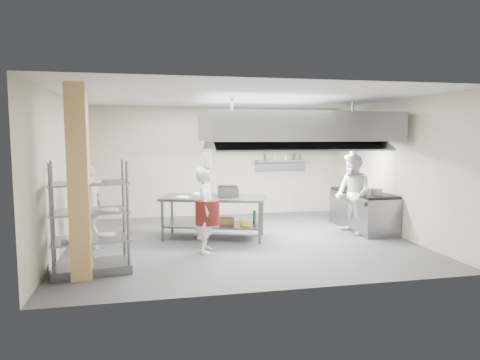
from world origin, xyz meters
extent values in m
plane|color=#2E2E30|center=(0.00, 0.00, 0.00)|extent=(7.00, 7.00, 0.00)
plane|color=silver|center=(0.00, 0.00, 3.00)|extent=(7.00, 7.00, 0.00)
plane|color=tan|center=(0.00, 3.00, 1.50)|extent=(7.00, 0.00, 7.00)
plane|color=tan|center=(-3.50, 0.00, 1.50)|extent=(0.00, 6.00, 6.00)
plane|color=tan|center=(3.50, 0.00, 1.50)|extent=(0.00, 6.00, 6.00)
cube|color=tan|center=(-2.90, -1.90, 1.50)|extent=(0.30, 0.30, 3.00)
cube|color=gray|center=(1.30, 0.40, 2.40)|extent=(4.00, 2.50, 0.60)
cube|color=white|center=(0.40, 0.40, 2.08)|extent=(1.60, 0.12, 0.04)
cube|color=white|center=(2.20, 0.40, 2.08)|extent=(1.60, 0.12, 0.04)
cube|color=gray|center=(1.80, 2.84, 1.50)|extent=(1.50, 0.28, 0.04)
cube|color=gray|center=(-0.52, 0.31, 0.88)|extent=(2.39, 1.56, 0.06)
cube|color=slate|center=(-0.52, 0.31, 0.30)|extent=(2.19, 1.42, 0.04)
cube|color=slate|center=(3.08, 0.50, 0.42)|extent=(0.80, 2.00, 0.84)
cube|color=black|center=(3.08, 0.50, 0.87)|extent=(0.78, 1.96, 0.06)
imported|color=silver|center=(-0.83, -0.78, 0.82)|extent=(0.52, 0.67, 1.64)
imported|color=white|center=(2.60, 0.08, 0.91)|extent=(0.75, 0.94, 1.83)
imported|color=silver|center=(-3.00, -0.22, 0.84)|extent=(0.64, 1.06, 1.68)
cube|color=slate|center=(-0.22, 0.24, 1.02)|extent=(0.50, 0.41, 0.22)
cube|color=#91603A|center=(-0.25, 0.23, 0.39)|extent=(0.33, 0.24, 0.14)
cylinder|color=slate|center=(2.86, 0.35, 1.00)|extent=(0.30, 0.30, 0.20)
cylinder|color=white|center=(-2.80, -1.60, 0.58)|extent=(0.28, 0.28, 0.05)
camera|label=1|loc=(-1.82, -8.71, 2.23)|focal=32.00mm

